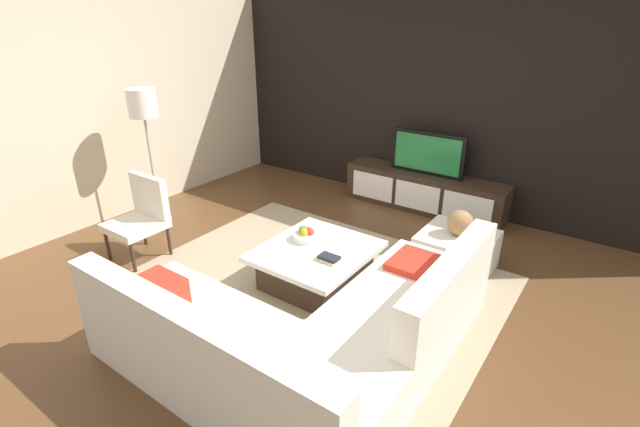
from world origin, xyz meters
name	(u,v)px	position (x,y,z in m)	size (l,w,h in m)	color
ground_plane	(318,291)	(0.00, 0.00, 0.00)	(14.00, 14.00, 0.00)	brown
feature_wall_back	(442,100)	(0.00, 2.70, 1.40)	(6.40, 0.12, 2.80)	black
side_wall_left	(117,103)	(-3.20, 0.20, 1.40)	(0.12, 5.20, 2.80)	beige
area_rug	(310,287)	(-0.10, 0.00, 0.01)	(3.36, 2.77, 0.01)	tan
media_console	(424,192)	(0.00, 2.40, 0.25)	(2.13, 0.45, 0.50)	#332319
television	(428,153)	(0.00, 2.40, 0.78)	(0.97, 0.06, 0.55)	black
sectional_couch	(308,334)	(0.51, -0.84, 0.28)	(2.30, 2.40, 0.82)	silver
coffee_table	(316,265)	(-0.10, 0.10, 0.20)	(0.97, 1.08, 0.38)	#332319
accent_chair_near	(142,213)	(-1.94, -0.49, 0.49)	(0.53, 0.52, 0.87)	#332319
floor_lamp	(143,111)	(-2.57, 0.13, 1.38)	(0.33, 0.33, 1.64)	#A5A5AA
ottoman	(456,252)	(0.90, 1.14, 0.20)	(0.70, 0.70, 0.40)	silver
fruit_bowl	(307,235)	(-0.28, 0.20, 0.43)	(0.28, 0.28, 0.14)	silver
decorative_ball	(460,223)	(0.90, 1.14, 0.53)	(0.26, 0.26, 0.26)	#997247
book_stack	(328,259)	(0.12, -0.02, 0.40)	(0.21, 0.13, 0.05)	#CCB78C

